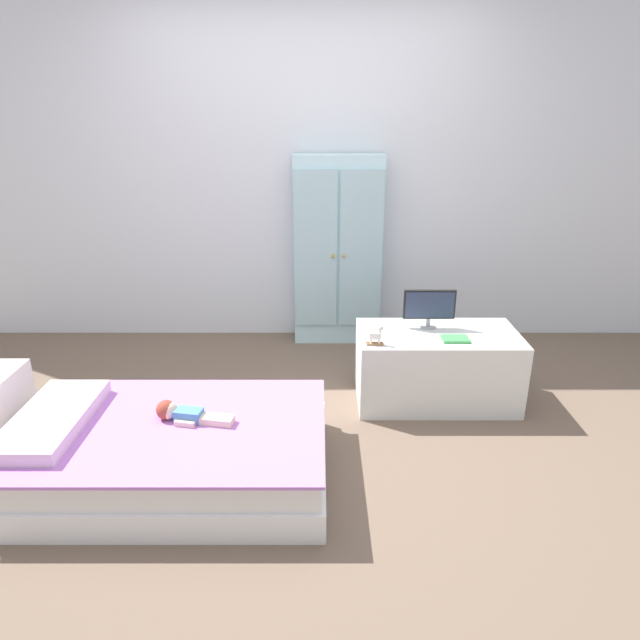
{
  "coord_description": "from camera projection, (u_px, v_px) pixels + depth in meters",
  "views": [
    {
      "loc": [
        0.12,
        -2.66,
        1.71
      ],
      "look_at": [
        0.12,
        0.29,
        0.59
      ],
      "focal_mm": 30.98,
      "sensor_mm": 36.0,
      "label": 1
    }
  ],
  "objects": [
    {
      "name": "rocking_horse_toy",
      "position": [
        378.0,
        335.0,
        3.15
      ],
      "size": [
        0.1,
        0.04,
        0.12
      ],
      "color": "#8E6642",
      "rests_on": "tv_stand"
    },
    {
      "name": "pillow",
      "position": [
        53.0,
        418.0,
        2.66
      ],
      "size": [
        0.32,
        0.69,
        0.07
      ],
      "primitive_type": "cube",
      "color": "silver",
      "rests_on": "bed"
    },
    {
      "name": "ground_plane",
      "position": [
        299.0,
        438.0,
        3.09
      ],
      "size": [
        10.0,
        10.0,
        0.02
      ],
      "primitive_type": "cube",
      "color": "brown"
    },
    {
      "name": "back_wall",
      "position": [
        305.0,
        163.0,
        4.08
      ],
      "size": [
        6.4,
        0.05,
        2.7
      ],
      "primitive_type": "cube",
      "color": "silver",
      "rests_on": "ground_plane"
    },
    {
      "name": "book_green",
      "position": [
        457.0,
        339.0,
        3.22
      ],
      "size": [
        0.16,
        0.11,
        0.02
      ],
      "primitive_type": "cube",
      "color": "#429E51",
      "rests_on": "tv_stand"
    },
    {
      "name": "tv_monitor",
      "position": [
        430.0,
        306.0,
        3.36
      ],
      "size": [
        0.32,
        0.1,
        0.24
      ],
      "color": "#99999E",
      "rests_on": "tv_stand"
    },
    {
      "name": "bed",
      "position": [
        173.0,
        450.0,
        2.72
      ],
      "size": [
        1.52,
        0.96,
        0.29
      ],
      "color": "white",
      "rests_on": "ground_plane"
    },
    {
      "name": "wardrobe",
      "position": [
        339.0,
        252.0,
        4.17
      ],
      "size": [
        0.66,
        0.24,
        1.42
      ],
      "color": "silver",
      "rests_on": "ground_plane"
    },
    {
      "name": "tv_stand",
      "position": [
        437.0,
        367.0,
        3.41
      ],
      "size": [
        0.97,
        0.52,
        0.45
      ],
      "primitive_type": "cube",
      "color": "silver",
      "rests_on": "ground_plane"
    },
    {
      "name": "doll",
      "position": [
        181.0,
        413.0,
        2.7
      ],
      "size": [
        0.39,
        0.15,
        0.1
      ],
      "color": "#4C84C6",
      "rests_on": "bed"
    }
  ]
}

